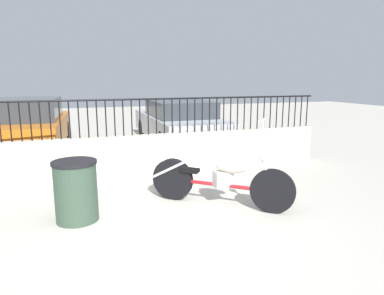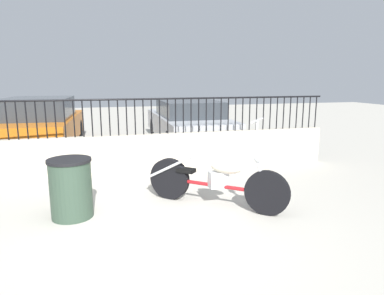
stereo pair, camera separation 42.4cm
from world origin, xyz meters
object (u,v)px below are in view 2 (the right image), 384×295
motorcycle_red (208,180)px  trash_bin (71,188)px  car_silver (188,122)px  car_orange (41,124)px

motorcycle_red → trash_bin: size_ratio=2.12×
trash_bin → car_silver: size_ratio=0.18×
car_orange → car_silver: (4.04, -0.33, -0.04)m
car_silver → motorcycle_red: bearing=169.8°
car_orange → car_silver: bearing=-91.2°
trash_bin → car_orange: size_ratio=0.19×
motorcycle_red → car_silver: 4.98m
motorcycle_red → car_orange: size_ratio=0.41×
motorcycle_red → car_orange: bearing=162.0°
motorcycle_red → car_silver: (0.94, 4.89, 0.27)m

